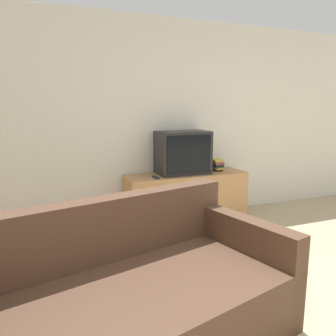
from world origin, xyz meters
The scene contains 6 objects.
wall_back centered at (0.00, 3.03, 1.30)m, with size 9.00×0.06×2.60m.
tv_stand centered at (0.19, 2.75, 0.32)m, with size 1.59×0.47×0.64m.
television centered at (0.15, 2.79, 0.91)m, with size 0.67×0.39×0.55m.
couch centered at (-1.12, 0.75, 0.29)m, with size 2.20×1.45×0.87m.
book_stack centered at (0.66, 2.80, 0.72)m, with size 0.16×0.20×0.16m.
remote_on_stand centered at (-0.28, 2.62, 0.65)m, with size 0.05×0.16×0.02m.
Camera 1 is at (-1.56, -1.02, 1.47)m, focal length 35.00 mm.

